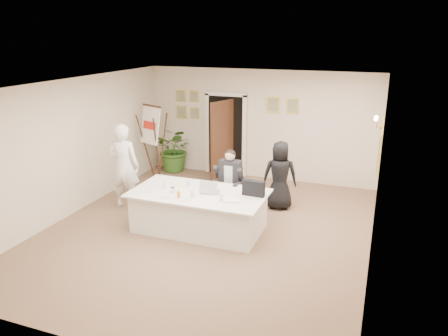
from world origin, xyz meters
TOP-DOWN VIEW (x-y plane):
  - floor at (0.00, 0.00)m, footprint 7.00×7.00m
  - ceiling at (0.00, 0.00)m, footprint 6.00×7.00m
  - wall_back at (0.00, 3.50)m, footprint 6.00×0.10m
  - wall_front at (0.00, -3.50)m, footprint 6.00×0.10m
  - wall_left at (-3.00, 0.00)m, footprint 0.10×7.00m
  - wall_right at (3.00, 0.00)m, footprint 0.10×7.00m
  - doorway at (-0.88, 3.32)m, footprint 1.14×0.86m
  - pictures_back_wall at (-0.80, 3.47)m, footprint 3.40×0.06m
  - pictures_right_wall at (2.97, 1.20)m, footprint 0.06×2.20m
  - wall_sconce at (2.90, 1.20)m, footprint 0.20×0.30m
  - conference_table at (-0.16, -0.02)m, footprint 2.57×1.37m
  - seated_man at (0.11, 0.94)m, footprint 0.73×0.76m
  - flip_chart at (-2.46, 2.41)m, footprint 0.68×0.54m
  - standing_man at (-2.14, 0.50)m, footprint 0.74×0.55m
  - standing_woman at (1.02, 1.59)m, footprint 0.82×0.64m
  - potted_palm at (-2.28, 3.20)m, footprint 1.15×1.00m
  - laptop at (0.05, 0.07)m, footprint 0.40×0.42m
  - laptop_bag at (0.86, 0.17)m, footprint 0.43×0.14m
  - paper_stack at (0.57, -0.22)m, footprint 0.36×0.29m
  - plate_left at (-1.04, -0.28)m, footprint 0.26×0.26m
  - plate_mid at (-0.64, -0.46)m, footprint 0.23×0.23m
  - plate_near at (-0.24, -0.48)m, footprint 0.24×0.24m
  - glass_a at (-0.87, -0.07)m, footprint 0.07×0.07m
  - glass_b at (-0.16, -0.32)m, footprint 0.08×0.08m
  - glass_c at (0.41, -0.32)m, footprint 0.07×0.07m
  - glass_d at (-0.47, 0.20)m, footprint 0.08×0.08m
  - oj_glass at (-0.39, -0.42)m, footprint 0.07×0.07m
  - steel_jug at (-0.61, -0.22)m, footprint 0.10×0.10m

SIDE VIEW (x-z plane):
  - floor at x=0.00m, z-range 0.00..0.00m
  - conference_table at x=-0.16m, z-range 0.01..0.78m
  - potted_palm at x=-2.28m, z-range 0.00..1.25m
  - seated_man at x=0.11m, z-range 0.00..1.40m
  - standing_woman at x=1.02m, z-range 0.00..1.49m
  - plate_left at x=-1.04m, z-range 0.78..0.79m
  - plate_mid at x=-0.64m, z-range 0.78..0.79m
  - plate_near at x=-0.24m, z-range 0.78..0.79m
  - paper_stack at x=0.57m, z-range 0.78..0.81m
  - steel_jug at x=-0.61m, z-range 0.78..0.89m
  - oj_glass at x=-0.39m, z-range 0.78..0.91m
  - glass_a at x=-0.87m, z-range 0.77..0.92m
  - glass_b at x=-0.16m, z-range 0.77..0.92m
  - glass_c at x=0.41m, z-range 0.77..0.92m
  - glass_d at x=-0.47m, z-range 0.77..0.92m
  - flip_chart at x=-2.46m, z-range -0.07..1.83m
  - laptop at x=0.05m, z-range 0.77..1.05m
  - laptop_bag at x=0.86m, z-range 0.77..1.07m
  - standing_man at x=-2.14m, z-range 0.00..1.86m
  - doorway at x=-0.88m, z-range -0.06..2.14m
  - wall_back at x=0.00m, z-range 0.00..2.80m
  - wall_front at x=0.00m, z-range 0.00..2.80m
  - wall_left at x=-3.00m, z-range 0.00..2.80m
  - wall_right at x=3.00m, z-range 0.00..2.80m
  - pictures_right_wall at x=2.97m, z-range 1.35..2.15m
  - pictures_back_wall at x=-0.80m, z-range 1.45..2.25m
  - wall_sconce at x=2.90m, z-range 1.98..2.22m
  - ceiling at x=0.00m, z-range 2.79..2.81m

